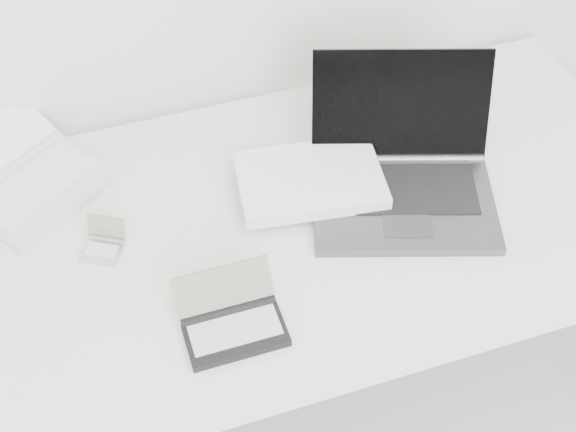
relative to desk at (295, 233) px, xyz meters
name	(u,v)px	position (x,y,z in m)	size (l,w,h in m)	color
desk	(295,233)	(0.00, 0.00, 0.00)	(1.60, 0.80, 0.73)	white
laptop_large	(366,177)	(0.17, 0.03, 0.09)	(0.59, 0.46, 0.24)	#505355
netbook_open_white	(25,176)	(-0.52, 0.28, 0.07)	(0.44, 0.46, 0.10)	silver
pda_silver	(104,245)	(-0.39, 0.04, 0.06)	(0.11, 0.11, 0.06)	silver
palmtop_charcoal	(232,322)	(-0.20, -0.22, 0.07)	(0.18, 0.15, 0.09)	black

